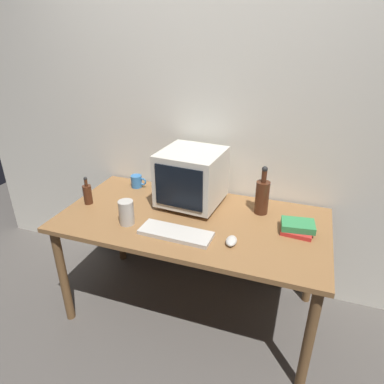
{
  "coord_description": "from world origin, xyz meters",
  "views": [
    {
      "loc": [
        0.61,
        -1.72,
        1.81
      ],
      "look_at": [
        0.0,
        0.0,
        0.92
      ],
      "focal_mm": 31.86,
      "sensor_mm": 36.0,
      "label": 1
    }
  ],
  "objects_px": {
    "crt_monitor": "(192,177)",
    "book_stack": "(298,227)",
    "keyboard": "(176,233)",
    "metal_canister": "(126,212)",
    "bottle_tall": "(262,196)",
    "computer_mouse": "(231,241)",
    "bottle_short": "(87,194)",
    "mug": "(137,181)"
  },
  "relations": [
    {
      "from": "keyboard",
      "to": "bottle_short",
      "type": "bearing_deg",
      "value": 168.46
    },
    {
      "from": "crt_monitor",
      "to": "bottle_tall",
      "type": "relative_size",
      "value": 1.31
    },
    {
      "from": "crt_monitor",
      "to": "mug",
      "type": "distance_m",
      "value": 0.51
    },
    {
      "from": "bottle_tall",
      "to": "bottle_short",
      "type": "relative_size",
      "value": 1.65
    },
    {
      "from": "bottle_tall",
      "to": "bottle_short",
      "type": "xyz_separation_m",
      "value": [
        -1.11,
        -0.26,
        -0.05
      ]
    },
    {
      "from": "bottle_tall",
      "to": "crt_monitor",
      "type": "bearing_deg",
      "value": -175.7
    },
    {
      "from": "bottle_tall",
      "to": "book_stack",
      "type": "relative_size",
      "value": 1.57
    },
    {
      "from": "computer_mouse",
      "to": "keyboard",
      "type": "bearing_deg",
      "value": -179.85
    },
    {
      "from": "crt_monitor",
      "to": "keyboard",
      "type": "xyz_separation_m",
      "value": [
        0.04,
        -0.39,
        -0.18
      ]
    },
    {
      "from": "keyboard",
      "to": "bottle_tall",
      "type": "distance_m",
      "value": 0.6
    },
    {
      "from": "mug",
      "to": "book_stack",
      "type": "bearing_deg",
      "value": -11.9
    },
    {
      "from": "bottle_short",
      "to": "mug",
      "type": "bearing_deg",
      "value": 61.52
    },
    {
      "from": "metal_canister",
      "to": "keyboard",
      "type": "bearing_deg",
      "value": -3.73
    },
    {
      "from": "crt_monitor",
      "to": "keyboard",
      "type": "distance_m",
      "value": 0.43
    },
    {
      "from": "keyboard",
      "to": "mug",
      "type": "height_order",
      "value": "mug"
    },
    {
      "from": "book_stack",
      "to": "metal_canister",
      "type": "distance_m",
      "value": 1.0
    },
    {
      "from": "keyboard",
      "to": "metal_canister",
      "type": "distance_m",
      "value": 0.33
    },
    {
      "from": "crt_monitor",
      "to": "book_stack",
      "type": "distance_m",
      "value": 0.72
    },
    {
      "from": "crt_monitor",
      "to": "computer_mouse",
      "type": "distance_m",
      "value": 0.54
    },
    {
      "from": "bottle_tall",
      "to": "mug",
      "type": "relative_size",
      "value": 2.64
    },
    {
      "from": "keyboard",
      "to": "mug",
      "type": "xyz_separation_m",
      "value": [
        -0.51,
        0.51,
        0.03
      ]
    },
    {
      "from": "crt_monitor",
      "to": "bottle_tall",
      "type": "bearing_deg",
      "value": 4.3
    },
    {
      "from": "crt_monitor",
      "to": "book_stack",
      "type": "bearing_deg",
      "value": -10.25
    },
    {
      "from": "crt_monitor",
      "to": "mug",
      "type": "relative_size",
      "value": 3.45
    },
    {
      "from": "book_stack",
      "to": "metal_canister",
      "type": "relative_size",
      "value": 1.34
    },
    {
      "from": "bottle_tall",
      "to": "mug",
      "type": "xyz_separation_m",
      "value": [
        -0.93,
        0.09,
        -0.07
      ]
    },
    {
      "from": "computer_mouse",
      "to": "mug",
      "type": "relative_size",
      "value": 0.83
    },
    {
      "from": "bottle_short",
      "to": "book_stack",
      "type": "height_order",
      "value": "bottle_short"
    },
    {
      "from": "computer_mouse",
      "to": "bottle_short",
      "type": "distance_m",
      "value": 1.03
    },
    {
      "from": "computer_mouse",
      "to": "book_stack",
      "type": "xyz_separation_m",
      "value": [
        0.33,
        0.24,
        0.01
      ]
    },
    {
      "from": "book_stack",
      "to": "keyboard",
      "type": "bearing_deg",
      "value": -157.96
    },
    {
      "from": "metal_canister",
      "to": "mug",
      "type": "bearing_deg",
      "value": 111.21
    },
    {
      "from": "crt_monitor",
      "to": "bottle_tall",
      "type": "xyz_separation_m",
      "value": [
        0.46,
        0.03,
        -0.07
      ]
    },
    {
      "from": "keyboard",
      "to": "metal_canister",
      "type": "height_order",
      "value": "metal_canister"
    },
    {
      "from": "keyboard",
      "to": "bottle_tall",
      "type": "xyz_separation_m",
      "value": [
        0.41,
        0.42,
        0.11
      ]
    },
    {
      "from": "keyboard",
      "to": "book_stack",
      "type": "xyz_separation_m",
      "value": [
        0.65,
        0.26,
        0.02
      ]
    },
    {
      "from": "crt_monitor",
      "to": "bottle_short",
      "type": "bearing_deg",
      "value": -161.31
    },
    {
      "from": "crt_monitor",
      "to": "metal_canister",
      "type": "xyz_separation_m",
      "value": [
        -0.28,
        -0.37,
        -0.12
      ]
    },
    {
      "from": "crt_monitor",
      "to": "book_stack",
      "type": "height_order",
      "value": "crt_monitor"
    },
    {
      "from": "keyboard",
      "to": "mug",
      "type": "bearing_deg",
      "value": 137.13
    },
    {
      "from": "bottle_tall",
      "to": "mug",
      "type": "distance_m",
      "value": 0.93
    },
    {
      "from": "keyboard",
      "to": "computer_mouse",
      "type": "relative_size",
      "value": 4.2
    }
  ]
}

